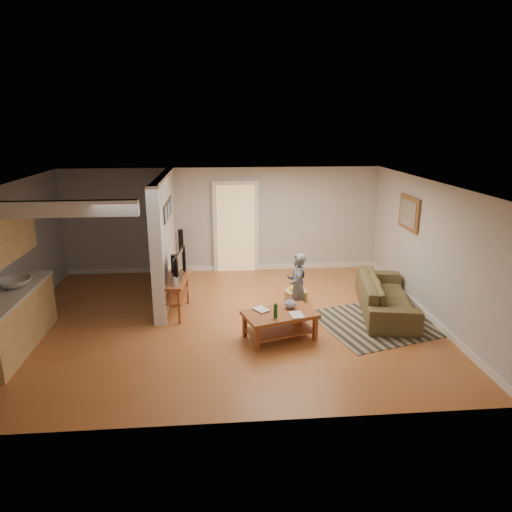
# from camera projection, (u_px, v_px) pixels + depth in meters

# --- Properties ---
(ground) EXTENTS (7.50, 7.50, 0.00)m
(ground) POSITION_uv_depth(u_px,v_px,m) (227.00, 320.00, 8.41)
(ground) COLOR #9C5527
(ground) RESTS_ON ground
(room_shell) EXTENTS (7.54, 6.02, 2.52)m
(room_shell) POSITION_uv_depth(u_px,v_px,m) (167.00, 239.00, 8.32)
(room_shell) COLOR #A6A39F
(room_shell) RESTS_ON ground
(area_rug) EXTENTS (2.94, 2.48, 0.01)m
(area_rug) POSITION_uv_depth(u_px,v_px,m) (388.00, 320.00, 8.38)
(area_rug) COLOR black
(area_rug) RESTS_ON ground
(sofa) EXTENTS (1.33, 2.43, 0.67)m
(sofa) POSITION_uv_depth(u_px,v_px,m) (384.00, 312.00, 8.79)
(sofa) COLOR #3F371F
(sofa) RESTS_ON ground
(coffee_table) EXTENTS (1.34, 1.01, 0.70)m
(coffee_table) POSITION_uv_depth(u_px,v_px,m) (280.00, 318.00, 7.62)
(coffee_table) COLOR brown
(coffee_table) RESTS_ON ground
(tv_console) EXTENTS (0.53, 1.16, 0.96)m
(tv_console) POSITION_uv_depth(u_px,v_px,m) (176.00, 282.00, 8.53)
(tv_console) COLOR brown
(tv_console) RESTS_ON ground
(speaker_left) EXTENTS (0.11, 0.11, 1.05)m
(speaker_left) POSITION_uv_depth(u_px,v_px,m) (175.00, 281.00, 8.93)
(speaker_left) COLOR black
(speaker_left) RESTS_ON ground
(speaker_right) EXTENTS (0.11, 0.11, 1.12)m
(speaker_right) POSITION_uv_depth(u_px,v_px,m) (182.00, 253.00, 10.72)
(speaker_right) COLOR black
(speaker_right) RESTS_ON ground
(toy_basket) EXTENTS (0.46, 0.46, 0.41)m
(toy_basket) POSITION_uv_depth(u_px,v_px,m) (296.00, 297.00, 9.08)
(toy_basket) COLOR olive
(toy_basket) RESTS_ON ground
(child) EXTENTS (0.35, 0.49, 1.25)m
(child) POSITION_uv_depth(u_px,v_px,m) (297.00, 318.00, 8.50)
(child) COLOR slate
(child) RESTS_ON ground
(toddler) EXTENTS (0.45, 0.38, 0.85)m
(toddler) POSITION_uv_depth(u_px,v_px,m) (296.00, 298.00, 9.45)
(toddler) COLOR #1F2342
(toddler) RESTS_ON ground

